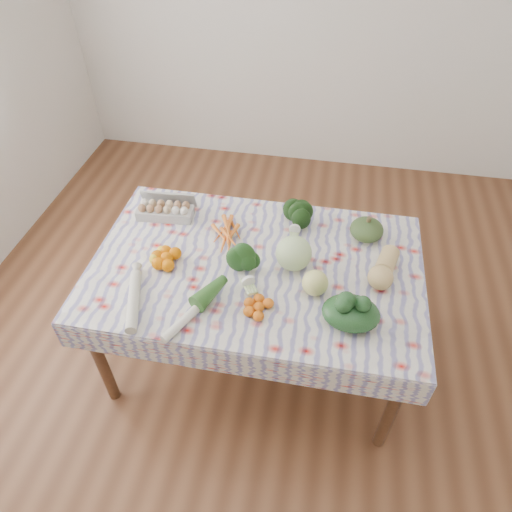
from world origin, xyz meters
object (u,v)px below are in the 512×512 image
(cabbage, at_px, (294,253))
(butternut_squash, at_px, (384,267))
(kabocha_squash, at_px, (367,230))
(dining_table, at_px, (256,276))
(egg_carton, at_px, (165,211))
(grapefruit, at_px, (315,283))

(cabbage, height_order, butternut_squash, cabbage)
(kabocha_squash, height_order, butternut_squash, butternut_squash)
(dining_table, xyz_separation_m, egg_carton, (-0.57, 0.28, 0.12))
(kabocha_squash, height_order, cabbage, cabbage)
(kabocha_squash, distance_m, cabbage, 0.45)
(dining_table, relative_size, cabbage, 9.02)
(butternut_squash, distance_m, grapefruit, 0.36)
(dining_table, bearing_deg, butternut_squash, 3.31)
(kabocha_squash, bearing_deg, egg_carton, -178.56)
(dining_table, relative_size, kabocha_squash, 9.15)
(butternut_squash, relative_size, grapefruit, 2.12)
(dining_table, xyz_separation_m, butternut_squash, (0.62, 0.04, 0.14))
(butternut_squash, bearing_deg, cabbage, -162.67)
(dining_table, bearing_deg, kabocha_squash, 29.57)
(dining_table, bearing_deg, cabbage, 6.71)
(egg_carton, distance_m, cabbage, 0.80)
(dining_table, distance_m, cabbage, 0.25)
(dining_table, height_order, egg_carton, egg_carton)
(egg_carton, distance_m, grapefruit, 0.96)
(egg_carton, height_order, butternut_squash, butternut_squash)
(cabbage, bearing_deg, grapefruit, -51.68)
(egg_carton, xyz_separation_m, kabocha_squash, (1.10, 0.03, 0.02))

